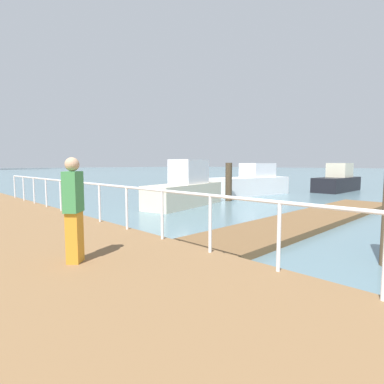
{
  "coord_description": "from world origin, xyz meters",
  "views": [
    {
      "loc": [
        -7.21,
        6.28,
        2.02
      ],
      "look_at": [
        -0.29,
        13.32,
        1.1
      ],
      "focal_mm": 28.41,
      "sensor_mm": 36.0,
      "label": 1
    }
  ],
  "objects_px": {
    "moored_boat_1": "(337,181)",
    "moored_boat_2": "(251,183)",
    "moored_boat_3": "(186,189)",
    "pedestrian_0": "(74,208)"
  },
  "relations": [
    {
      "from": "moored_boat_1",
      "to": "moored_boat_3",
      "type": "bearing_deg",
      "value": 170.78
    },
    {
      "from": "moored_boat_3",
      "to": "pedestrian_0",
      "type": "xyz_separation_m",
      "value": [
        -7.92,
        -5.74,
        0.48
      ]
    },
    {
      "from": "moored_boat_1",
      "to": "moored_boat_3",
      "type": "distance_m",
      "value": 13.54
    },
    {
      "from": "moored_boat_3",
      "to": "pedestrian_0",
      "type": "bearing_deg",
      "value": -144.07
    },
    {
      "from": "moored_boat_2",
      "to": "pedestrian_0",
      "type": "bearing_deg",
      "value": -155.76
    },
    {
      "from": "moored_boat_1",
      "to": "pedestrian_0",
      "type": "xyz_separation_m",
      "value": [
        -21.29,
        -3.57,
        0.56
      ]
    },
    {
      "from": "moored_boat_1",
      "to": "pedestrian_0",
      "type": "height_order",
      "value": "pedestrian_0"
    },
    {
      "from": "moored_boat_2",
      "to": "moored_boat_3",
      "type": "distance_m",
      "value": 6.85
    },
    {
      "from": "moored_boat_1",
      "to": "moored_boat_2",
      "type": "height_order",
      "value": "moored_boat_1"
    },
    {
      "from": "moored_boat_2",
      "to": "moored_boat_3",
      "type": "relative_size",
      "value": 1.15
    }
  ]
}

